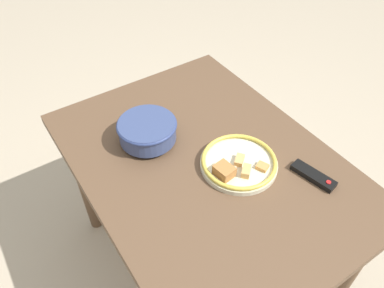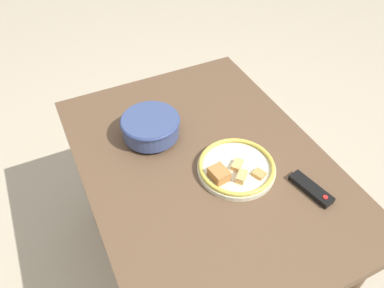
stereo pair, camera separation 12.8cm
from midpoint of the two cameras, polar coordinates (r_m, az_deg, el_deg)
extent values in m
plane|color=#B7A88E|center=(1.87, 3.47, -17.68)|extent=(8.00, 8.00, 0.00)
cube|color=brown|center=(1.30, 4.77, -3.40)|extent=(1.10, 0.81, 0.04)
cylinder|color=brown|center=(1.80, -12.87, -4.04)|extent=(0.06, 0.06, 0.67)
cylinder|color=brown|center=(1.97, 5.84, 2.21)|extent=(0.06, 0.06, 0.67)
cylinder|color=#384775|center=(1.36, -3.53, 1.21)|extent=(0.09, 0.09, 0.02)
cylinder|color=#384775|center=(1.33, -3.61, 2.58)|extent=(0.20, 0.20, 0.07)
cylinder|color=#B75B23|center=(1.34, -3.60, 2.41)|extent=(0.18, 0.18, 0.06)
torus|color=navy|center=(1.32, -3.66, 3.46)|extent=(0.21, 0.21, 0.01)
cylinder|color=beige|center=(1.26, 9.65, -3.87)|extent=(0.26, 0.26, 0.02)
torus|color=gold|center=(1.25, 9.74, -3.39)|extent=(0.25, 0.25, 0.01)
cube|color=#B2753D|center=(1.21, 7.38, -4.66)|extent=(0.07, 0.06, 0.04)
cube|color=tan|center=(1.24, 13.12, -4.62)|extent=(0.05, 0.04, 0.01)
cube|color=tan|center=(1.25, 9.80, -3.28)|extent=(0.05, 0.05, 0.02)
cube|color=tan|center=(1.22, 10.56, -5.07)|extent=(0.05, 0.05, 0.02)
cube|color=black|center=(1.27, 20.48, -6.56)|extent=(0.16, 0.07, 0.02)
cylinder|color=red|center=(1.25, 22.49, -7.66)|extent=(0.02, 0.02, 0.00)
camera|label=1|loc=(0.06, -87.13, 2.84)|focal=35.00mm
camera|label=2|loc=(0.06, 92.87, -2.84)|focal=35.00mm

